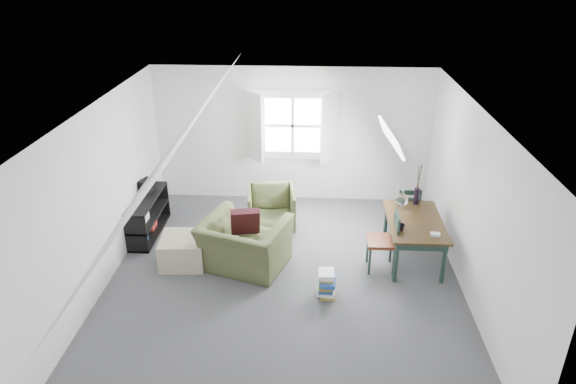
# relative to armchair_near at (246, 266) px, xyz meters

# --- Properties ---
(floor) EXTENTS (5.50, 5.50, 0.00)m
(floor) POSITION_rel_armchair_near_xyz_m (0.60, -0.34, 0.00)
(floor) COLOR #48494D
(floor) RESTS_ON ground
(ceiling) EXTENTS (5.50, 5.50, 0.00)m
(ceiling) POSITION_rel_armchair_near_xyz_m (0.60, -0.34, 2.50)
(ceiling) COLOR white
(ceiling) RESTS_ON wall_back
(wall_back) EXTENTS (5.00, 0.00, 5.00)m
(wall_back) POSITION_rel_armchair_near_xyz_m (0.60, 2.41, 1.25)
(wall_back) COLOR white
(wall_back) RESTS_ON ground
(wall_front) EXTENTS (5.00, 0.00, 5.00)m
(wall_front) POSITION_rel_armchair_near_xyz_m (0.60, -3.09, 1.25)
(wall_front) COLOR white
(wall_front) RESTS_ON ground
(wall_left) EXTENTS (0.00, 5.50, 5.50)m
(wall_left) POSITION_rel_armchair_near_xyz_m (-1.90, -0.34, 1.25)
(wall_left) COLOR white
(wall_left) RESTS_ON ground
(wall_right) EXTENTS (0.00, 5.50, 5.50)m
(wall_right) POSITION_rel_armchair_near_xyz_m (3.10, -0.34, 1.25)
(wall_right) COLOR white
(wall_right) RESTS_ON ground
(slope_left) EXTENTS (3.19, 5.50, 4.48)m
(slope_left) POSITION_rel_armchair_near_xyz_m (-0.95, -0.34, 1.78)
(slope_left) COLOR white
(slope_left) RESTS_ON wall_left
(slope_right) EXTENTS (3.19, 5.50, 4.48)m
(slope_right) POSITION_rel_armchair_near_xyz_m (2.15, -0.34, 1.78)
(slope_right) COLOR white
(slope_right) RESTS_ON wall_right
(dormer_window) EXTENTS (1.71, 0.35, 1.30)m
(dormer_window) POSITION_rel_armchair_near_xyz_m (0.60, 2.33, 1.45)
(dormer_window) COLOR white
(dormer_window) RESTS_ON wall_back
(skylight) EXTENTS (0.35, 0.75, 0.47)m
(skylight) POSITION_rel_armchair_near_xyz_m (2.15, 0.96, 1.75)
(skylight) COLOR white
(skylight) RESTS_ON slope_right
(armchair_near) EXTENTS (1.45, 1.36, 0.77)m
(armchair_near) POSITION_rel_armchair_near_xyz_m (0.00, 0.00, 0.00)
(armchair_near) COLOR #444B2B
(armchair_near) RESTS_ON floor
(armchair_far) EXTENTS (0.87, 0.89, 0.73)m
(armchair_far) POSITION_rel_armchair_near_xyz_m (0.29, 1.19, 0.00)
(armchair_far) COLOR #444B2B
(armchair_far) RESTS_ON floor
(throw_pillow) EXTENTS (0.46, 0.32, 0.44)m
(throw_pillow) POSITION_rel_armchair_near_xyz_m (0.00, 0.15, 0.69)
(throw_pillow) COLOR #370F15
(throw_pillow) RESTS_ON armchair_near
(ottoman) EXTENTS (0.69, 0.69, 0.43)m
(ottoman) POSITION_rel_armchair_near_xyz_m (-0.94, 0.05, 0.22)
(ottoman) COLOR tan
(ottoman) RESTS_ON floor
(dining_table) EXTENTS (0.81, 1.35, 0.67)m
(dining_table) POSITION_rel_armchair_near_xyz_m (2.51, 0.34, 0.58)
(dining_table) COLOR #34220E
(dining_table) RESTS_ON floor
(demijohn) EXTENTS (0.21, 0.21, 0.29)m
(demijohn) POSITION_rel_armchair_near_xyz_m (2.36, 0.79, 0.79)
(demijohn) COLOR silver
(demijohn) RESTS_ON dining_table
(vase_twigs) EXTENTS (0.09, 0.10, 0.68)m
(vase_twigs) POSITION_rel_armchair_near_xyz_m (2.61, 0.89, 0.82)
(vase_twigs) COLOR black
(vase_twigs) RESTS_ON dining_table
(cup) EXTENTS (0.12, 0.12, 0.09)m
(cup) POSITION_rel_armchair_near_xyz_m (2.26, 0.04, 0.67)
(cup) COLOR black
(cup) RESTS_ON dining_table
(paper_box) EXTENTS (0.14, 0.11, 0.04)m
(paper_box) POSITION_rel_armchair_near_xyz_m (2.71, -0.11, 0.69)
(paper_box) COLOR white
(paper_box) RESTS_ON dining_table
(dining_chair_far) EXTENTS (0.40, 0.40, 0.86)m
(dining_chair_far) POSITION_rel_armchair_near_xyz_m (2.54, 1.16, 0.45)
(dining_chair_far) COLOR maroon
(dining_chair_far) RESTS_ON floor
(dining_chair_near) EXTENTS (0.43, 0.43, 0.91)m
(dining_chair_near) POSITION_rel_armchair_near_xyz_m (2.04, 0.07, 0.48)
(dining_chair_near) COLOR maroon
(dining_chair_near) RESTS_ON floor
(media_shelf) EXTENTS (0.43, 1.29, 0.66)m
(media_shelf) POSITION_rel_armchair_near_xyz_m (-1.77, 0.88, 0.30)
(media_shelf) COLOR black
(media_shelf) RESTS_ON floor
(electronics_box) EXTENTS (0.26, 0.31, 0.21)m
(electronics_box) POSITION_rel_armchair_near_xyz_m (-1.77, 1.17, 0.75)
(electronics_box) COLOR black
(electronics_box) RESTS_ON media_shelf
(magazine_stack) EXTENTS (0.28, 0.33, 0.37)m
(magazine_stack) POSITION_rel_armchair_near_xyz_m (1.20, -0.65, 0.18)
(magazine_stack) COLOR #B29933
(magazine_stack) RESTS_ON floor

